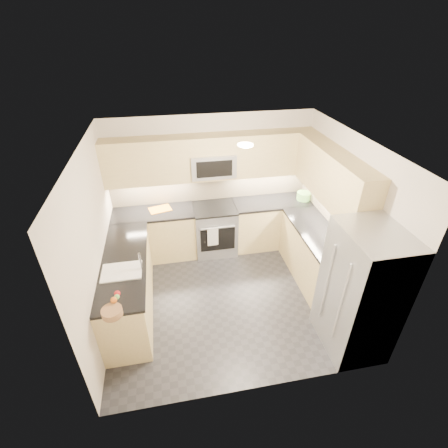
% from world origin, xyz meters
% --- Properties ---
extents(floor, '(3.60, 3.20, 0.00)m').
position_xyz_m(floor, '(0.00, 0.00, 0.00)').
color(floor, '#26262B').
rests_on(floor, ground).
extents(ceiling, '(3.60, 3.20, 0.02)m').
position_xyz_m(ceiling, '(0.00, 0.00, 2.50)').
color(ceiling, beige).
rests_on(ceiling, wall_back).
extents(wall_back, '(3.60, 0.02, 2.50)m').
position_xyz_m(wall_back, '(0.00, 1.60, 1.25)').
color(wall_back, beige).
rests_on(wall_back, floor).
extents(wall_front, '(3.60, 0.02, 2.50)m').
position_xyz_m(wall_front, '(0.00, -1.60, 1.25)').
color(wall_front, beige).
rests_on(wall_front, floor).
extents(wall_left, '(0.02, 3.20, 2.50)m').
position_xyz_m(wall_left, '(-1.80, 0.00, 1.25)').
color(wall_left, beige).
rests_on(wall_left, floor).
extents(wall_right, '(0.02, 3.20, 2.50)m').
position_xyz_m(wall_right, '(1.80, 0.00, 1.25)').
color(wall_right, beige).
rests_on(wall_right, floor).
extents(base_cab_back_left, '(1.42, 0.60, 0.90)m').
position_xyz_m(base_cab_back_left, '(-1.09, 1.30, 0.45)').
color(base_cab_back_left, '#D9C282').
rests_on(base_cab_back_left, floor).
extents(base_cab_back_right, '(1.42, 0.60, 0.90)m').
position_xyz_m(base_cab_back_right, '(1.09, 1.30, 0.45)').
color(base_cab_back_right, '#D9C282').
rests_on(base_cab_back_right, floor).
extents(base_cab_right, '(0.60, 1.70, 0.90)m').
position_xyz_m(base_cab_right, '(1.50, 0.15, 0.45)').
color(base_cab_right, '#D9C282').
rests_on(base_cab_right, floor).
extents(base_cab_peninsula, '(0.60, 2.00, 0.90)m').
position_xyz_m(base_cab_peninsula, '(-1.50, 0.00, 0.45)').
color(base_cab_peninsula, '#D9C282').
rests_on(base_cab_peninsula, floor).
extents(countertop_back_left, '(1.42, 0.63, 0.04)m').
position_xyz_m(countertop_back_left, '(-1.09, 1.30, 0.92)').
color(countertop_back_left, black).
rests_on(countertop_back_left, base_cab_back_left).
extents(countertop_back_right, '(1.42, 0.63, 0.04)m').
position_xyz_m(countertop_back_right, '(1.09, 1.30, 0.92)').
color(countertop_back_right, black).
rests_on(countertop_back_right, base_cab_back_right).
extents(countertop_right, '(0.63, 1.70, 0.04)m').
position_xyz_m(countertop_right, '(1.50, 0.15, 0.92)').
color(countertop_right, black).
rests_on(countertop_right, base_cab_right).
extents(countertop_peninsula, '(0.63, 2.00, 0.04)m').
position_xyz_m(countertop_peninsula, '(-1.50, 0.00, 0.92)').
color(countertop_peninsula, black).
rests_on(countertop_peninsula, base_cab_peninsula).
extents(upper_cab_back, '(3.60, 0.35, 0.75)m').
position_xyz_m(upper_cab_back, '(0.00, 1.43, 1.83)').
color(upper_cab_back, '#D9C282').
rests_on(upper_cab_back, wall_back).
extents(upper_cab_right, '(0.35, 1.95, 0.75)m').
position_xyz_m(upper_cab_right, '(1.62, 0.28, 1.83)').
color(upper_cab_right, '#D9C282').
rests_on(upper_cab_right, wall_right).
extents(backsplash_back, '(3.60, 0.01, 0.51)m').
position_xyz_m(backsplash_back, '(0.00, 1.60, 1.20)').
color(backsplash_back, tan).
rests_on(backsplash_back, wall_back).
extents(backsplash_right, '(0.01, 2.30, 0.51)m').
position_xyz_m(backsplash_right, '(1.80, 0.45, 1.20)').
color(backsplash_right, tan).
rests_on(backsplash_right, wall_right).
extents(gas_range, '(0.76, 0.65, 0.91)m').
position_xyz_m(gas_range, '(0.00, 1.28, 0.46)').
color(gas_range, '#92949A').
rests_on(gas_range, floor).
extents(range_cooktop, '(0.76, 0.65, 0.03)m').
position_xyz_m(range_cooktop, '(0.00, 1.28, 0.92)').
color(range_cooktop, black).
rests_on(range_cooktop, gas_range).
extents(oven_door_glass, '(0.62, 0.02, 0.45)m').
position_xyz_m(oven_door_glass, '(0.00, 0.95, 0.45)').
color(oven_door_glass, black).
rests_on(oven_door_glass, gas_range).
extents(oven_handle, '(0.60, 0.02, 0.02)m').
position_xyz_m(oven_handle, '(0.00, 0.93, 0.72)').
color(oven_handle, '#B2B5BA').
rests_on(oven_handle, gas_range).
extents(microwave, '(0.76, 0.40, 0.40)m').
position_xyz_m(microwave, '(0.00, 1.40, 1.70)').
color(microwave, '#A8A9B0').
rests_on(microwave, upper_cab_back).
extents(microwave_door, '(0.60, 0.01, 0.28)m').
position_xyz_m(microwave_door, '(0.00, 1.20, 1.70)').
color(microwave_door, black).
rests_on(microwave_door, microwave).
extents(refrigerator, '(0.70, 0.90, 1.80)m').
position_xyz_m(refrigerator, '(1.45, -1.15, 0.90)').
color(refrigerator, '#9DA1A5').
rests_on(refrigerator, floor).
extents(fridge_handle_left, '(0.02, 0.02, 1.20)m').
position_xyz_m(fridge_handle_left, '(1.08, -1.33, 0.95)').
color(fridge_handle_left, '#B2B5BA').
rests_on(fridge_handle_left, refrigerator).
extents(fridge_handle_right, '(0.02, 0.02, 1.20)m').
position_xyz_m(fridge_handle_right, '(1.08, -0.97, 0.95)').
color(fridge_handle_right, '#B2B5BA').
rests_on(fridge_handle_right, refrigerator).
extents(sink_basin, '(0.52, 0.38, 0.16)m').
position_xyz_m(sink_basin, '(-1.50, -0.25, 0.88)').
color(sink_basin, white).
rests_on(sink_basin, base_cab_peninsula).
extents(faucet, '(0.03, 0.03, 0.28)m').
position_xyz_m(faucet, '(-1.24, -0.25, 1.08)').
color(faucet, silver).
rests_on(faucet, countertop_peninsula).
extents(utensil_bowl, '(0.30, 0.30, 0.14)m').
position_xyz_m(utensil_bowl, '(1.68, 1.25, 1.01)').
color(utensil_bowl, '#64AC49').
rests_on(utensil_bowl, countertop_back_right).
extents(cutting_board, '(0.43, 0.35, 0.01)m').
position_xyz_m(cutting_board, '(-0.96, 1.36, 0.95)').
color(cutting_board, orange).
rests_on(cutting_board, countertop_back_left).
extents(fruit_basket, '(0.30, 0.30, 0.09)m').
position_xyz_m(fruit_basket, '(-1.55, -1.00, 0.98)').
color(fruit_basket, '#996E47').
rests_on(fruit_basket, countertop_peninsula).
extents(fruit_apple, '(0.07, 0.07, 0.07)m').
position_xyz_m(fruit_apple, '(-1.49, -0.78, 1.05)').
color(fruit_apple, '#A41216').
rests_on(fruit_apple, fruit_basket).
extents(fruit_pear, '(0.06, 0.06, 0.06)m').
position_xyz_m(fruit_pear, '(-1.49, -0.83, 1.05)').
color(fruit_pear, '#6DC454').
rests_on(fruit_pear, fruit_basket).
extents(dish_towel_check, '(0.19, 0.03, 0.36)m').
position_xyz_m(dish_towel_check, '(-0.10, 0.91, 0.55)').
color(dish_towel_check, white).
rests_on(dish_towel_check, oven_handle).
extents(fruit_orange, '(0.07, 0.07, 0.07)m').
position_xyz_m(fruit_orange, '(-1.52, -0.88, 1.05)').
color(fruit_orange, '#D06317').
rests_on(fruit_orange, fruit_basket).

